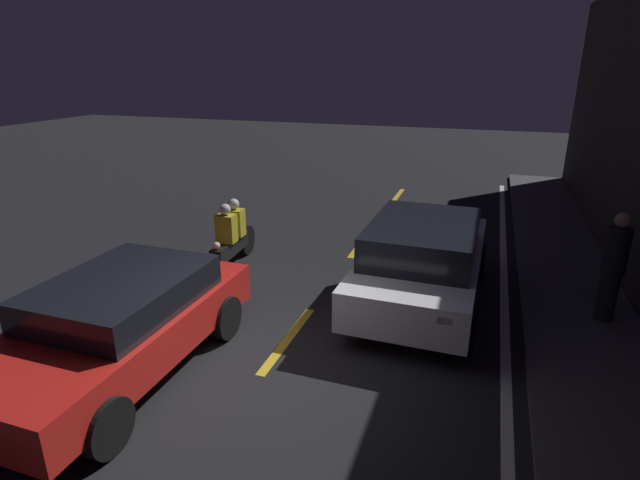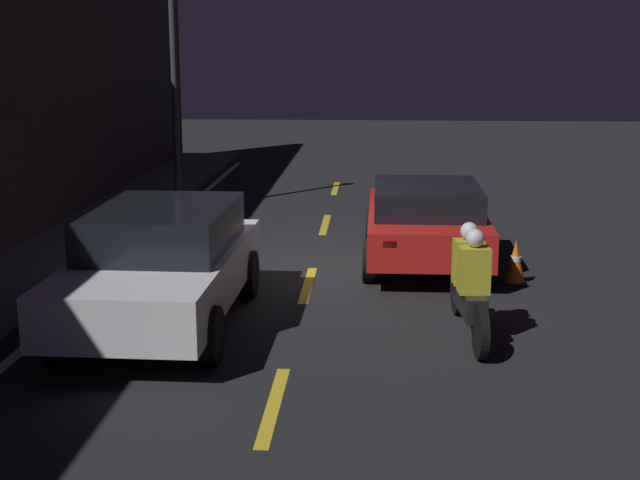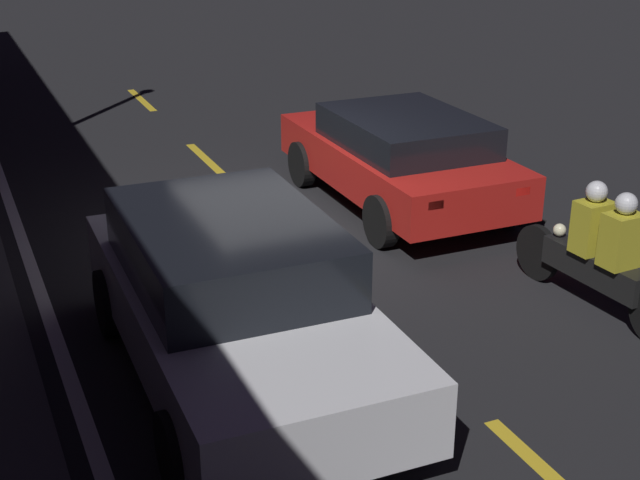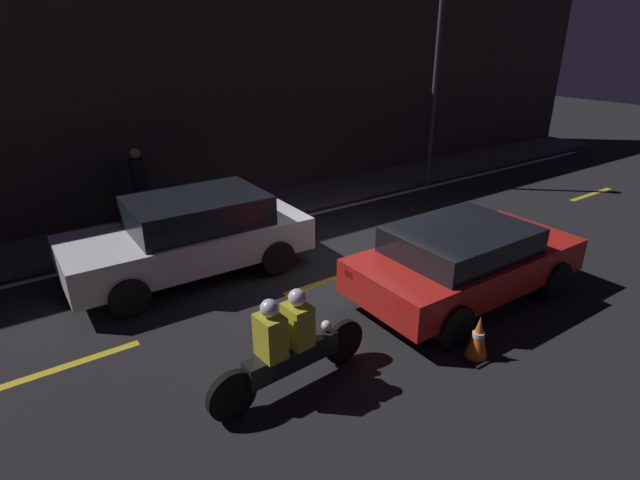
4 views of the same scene
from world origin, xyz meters
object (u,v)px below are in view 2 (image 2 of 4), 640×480
object	(u,v)px
traffic_cone_near	(515,262)
street_lamp	(174,56)
taxi_red	(426,220)
sedan_white	(162,262)
motorcycle	(470,285)

from	to	relation	value
traffic_cone_near	street_lamp	world-z (taller)	street_lamp
taxi_red	street_lamp	distance (m)	7.11
street_lamp	traffic_cone_near	bearing A→B (deg)	-131.43
sedan_white	taxi_red	xyz separation A→B (m)	(3.38, -3.50, -0.07)
traffic_cone_near	street_lamp	distance (m)	8.87
taxi_red	traffic_cone_near	bearing A→B (deg)	-132.41
traffic_cone_near	street_lamp	size ratio (longest dim) A/B	0.11
street_lamp	motorcycle	bearing A→B (deg)	-146.38
traffic_cone_near	taxi_red	bearing A→B (deg)	47.26
taxi_red	traffic_cone_near	xyz separation A→B (m)	(-1.17, -1.27, -0.40)
motorcycle	traffic_cone_near	world-z (taller)	motorcycle
sedan_white	traffic_cone_near	xyz separation A→B (m)	(2.21, -4.77, -0.47)
motorcycle	taxi_red	bearing A→B (deg)	1.33
motorcycle	traffic_cone_near	distance (m)	2.69
sedan_white	street_lamp	world-z (taller)	street_lamp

